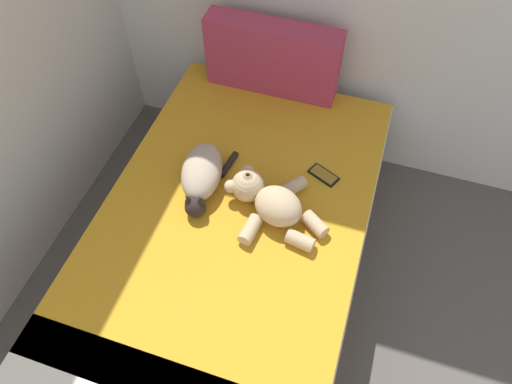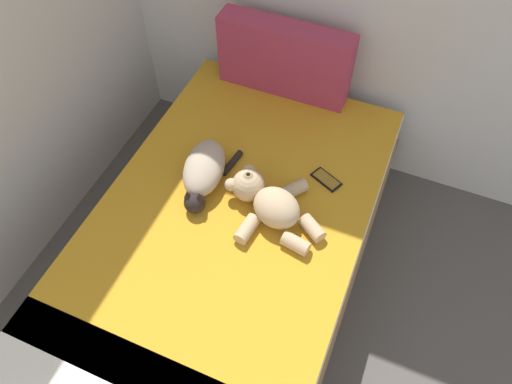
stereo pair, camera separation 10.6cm
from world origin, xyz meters
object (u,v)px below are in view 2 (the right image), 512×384
Objects in this scene: cell_phone at (326,179)px; bed at (232,246)px; cat at (204,171)px; teddy_bear at (268,202)px; patterned_cushion at (285,59)px.

bed is at bearing -133.63° from cell_phone.
cat is 0.85× the size of teddy_bear.
cat is at bearing -98.35° from patterned_cushion.
patterned_cushion is (-0.08, 0.91, 0.49)m from bed.
cat reaches higher than bed.
patterned_cushion is 1.41× the size of teddy_bear.
teddy_bear is at bearing -73.96° from patterned_cushion.
patterned_cushion reaches higher than cell_phone.
bed is 3.92× the size of teddy_bear.
cell_phone is (0.20, 0.28, -0.07)m from teddy_bear.
patterned_cushion reaches higher than teddy_bear.
patterned_cushion is at bearing 95.17° from bed.
patterned_cushion is 0.86m from teddy_bear.
teddy_bear is 3.14× the size of cell_phone.
patterned_cushion is 0.72m from cell_phone.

